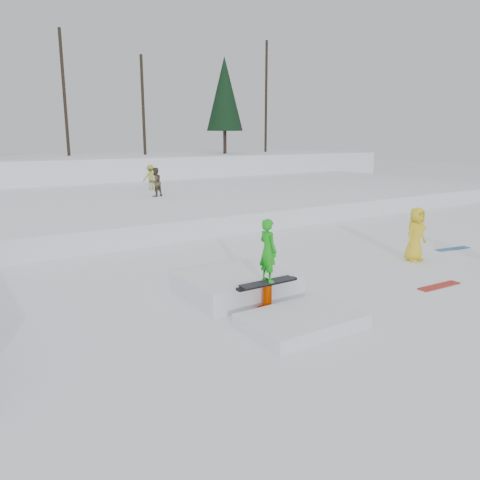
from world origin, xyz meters
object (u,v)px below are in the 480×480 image
walker_ygreen (151,177)px  jib_rail_feature (253,291)px  spectator_yellow (416,234)px  walker_olive (155,182)px

walker_ygreen → jib_rail_feature: (-4.81, -17.45, -1.23)m
spectator_yellow → jib_rail_feature: (-6.56, -0.40, -0.55)m
walker_olive → walker_ygreen: (1.07, 3.18, -0.02)m
walker_olive → jib_rail_feature: bearing=58.3°
spectator_yellow → jib_rail_feature: size_ratio=0.39×
spectator_yellow → jib_rail_feature: jib_rail_feature is taller
walker_olive → walker_ygreen: bearing=-125.5°
walker_ygreen → spectator_yellow: size_ratio=0.86×
walker_ygreen → jib_rail_feature: bearing=74.3°
spectator_yellow → jib_rail_feature: 6.59m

